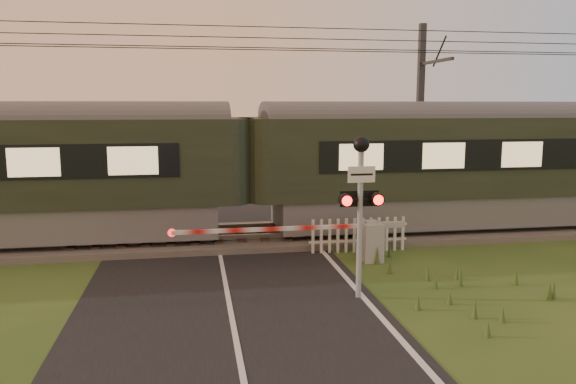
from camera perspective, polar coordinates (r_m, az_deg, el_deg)
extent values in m
plane|color=#2A491C|center=(10.42, -5.58, -13.45)|extent=(160.00, 160.00, 0.00)
cube|color=black|center=(10.42, -5.58, -13.40)|extent=(6.00, 140.00, 0.02)
cube|color=#47423D|center=(16.59, -7.19, -4.74)|extent=(140.00, 3.40, 0.24)
cube|color=slate|center=(15.85, -7.09, -4.64)|extent=(140.00, 0.08, 0.14)
cube|color=slate|center=(17.25, -7.31, -3.53)|extent=(140.00, 0.08, 0.14)
cube|color=#2D2116|center=(16.56, -7.20, -4.30)|extent=(0.24, 2.20, 0.06)
cylinder|color=black|center=(15.91, -7.54, 14.41)|extent=(120.00, 0.02, 0.02)
cylinder|color=black|center=(16.50, -7.62, 14.20)|extent=(120.00, 0.02, 0.02)
cylinder|color=black|center=(16.27, -7.62, 16.41)|extent=(120.00, 0.02, 0.02)
cylinder|color=black|center=(16.24, -7.60, 15.36)|extent=(120.00, 0.02, 0.02)
cube|color=slate|center=(20.18, 26.06, -1.02)|extent=(18.65, 2.47, 0.93)
cube|color=black|center=(19.99, 26.37, 3.56)|extent=(19.43, 2.68, 2.31)
cylinder|color=#4C4C4F|center=(19.93, 26.60, 6.86)|extent=(19.43, 0.94, 0.94)
cube|color=gray|center=(14.53, 8.38, -4.98)|extent=(0.49, 0.76, 0.98)
cylinder|color=gray|center=(14.49, 7.87, -5.01)|extent=(0.11, 0.11, 0.98)
cube|color=gray|center=(14.60, 10.25, -3.29)|extent=(0.80, 0.14, 0.14)
cube|color=red|center=(13.88, -1.68, -3.78)|extent=(4.84, 0.10, 0.10)
cylinder|color=red|center=(13.76, -11.73, -4.08)|extent=(0.20, 0.04, 0.20)
cylinder|color=gray|center=(11.47, 7.29, -3.45)|extent=(0.11, 0.11, 3.03)
cube|color=white|center=(11.24, 7.49, 1.78)|extent=(0.56, 0.03, 0.32)
sphere|color=black|center=(11.24, 7.46, 4.83)|extent=(0.32, 0.32, 0.32)
cube|color=black|center=(11.37, 7.35, -0.71)|extent=(0.76, 0.06, 0.06)
cylinder|color=#FF140C|center=(11.11, 6.02, -0.91)|extent=(0.20, 0.02, 0.20)
cylinder|color=#FF140C|center=(11.30, 9.18, -0.81)|extent=(0.20, 0.02, 0.20)
cube|color=black|center=(11.41, 7.27, -0.67)|extent=(0.81, 0.02, 0.32)
cube|color=silver|center=(15.33, 7.13, -4.91)|extent=(2.74, 0.04, 0.06)
cube|color=silver|center=(15.24, 7.16, -3.39)|extent=(2.74, 0.04, 0.06)
cube|color=#2D2D30|center=(19.98, 13.20, 6.85)|extent=(0.21, 0.21, 6.64)
cube|color=#2D2D30|center=(18.96, 14.79, 12.71)|extent=(0.09, 2.40, 0.09)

